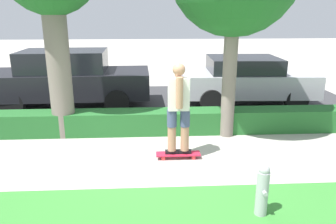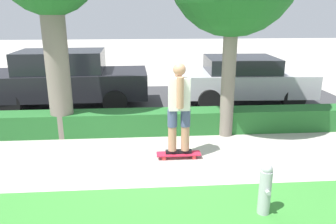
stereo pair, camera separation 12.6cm
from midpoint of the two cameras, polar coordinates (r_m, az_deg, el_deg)
ground_plane at (r=6.41m, az=-0.18°, el=-8.56°), size 60.00×60.00×0.00m
street_asphalt at (r=10.35m, az=-1.40°, el=1.53°), size 12.48×5.00×0.01m
hedge_row at (r=7.79m, az=-0.80°, el=-1.68°), size 12.48×0.60×0.54m
skateboard at (r=6.52m, az=2.33°, el=-7.36°), size 0.87×0.24×0.10m
skater_person at (r=6.18m, az=2.44°, el=0.89°), size 0.51×0.46×1.78m
parked_car_front at (r=10.27m, az=-16.53°, el=5.69°), size 4.74×1.99×1.70m
parked_car_middle at (r=10.49m, az=13.66°, el=5.58°), size 4.08×2.13×1.45m
fire_hydrant at (r=4.88m, az=16.83°, el=-12.87°), size 0.17×0.28×0.78m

